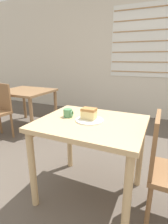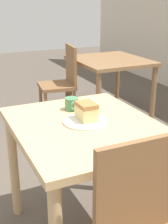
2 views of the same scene
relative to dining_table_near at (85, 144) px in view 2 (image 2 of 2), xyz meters
name	(u,v)px [view 2 (image 2 of 2)]	position (x,y,z in m)	size (l,w,h in m)	color
dining_table_near	(85,144)	(0.00, 0.00, 0.00)	(0.92, 0.77, 0.77)	tan
dining_table_far	(110,68)	(-1.81, 1.18, -0.03)	(0.92, 0.82, 0.72)	olive
chair_far_corner	(62,81)	(-1.87, 0.58, -0.15)	(0.44, 0.44, 0.91)	brown
plate	(85,121)	(-0.02, 0.00, 0.13)	(0.24, 0.24, 0.01)	white
cake_slice	(86,111)	(-0.03, 0.02, 0.19)	(0.13, 0.09, 0.10)	#E0C67F
coffee_mug	(72,104)	(-0.24, 0.02, 0.16)	(0.09, 0.08, 0.08)	#4C8456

